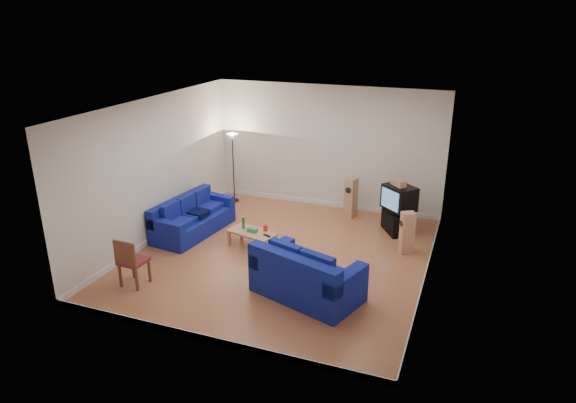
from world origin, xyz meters
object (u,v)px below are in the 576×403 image
(sofa_loveseat, at_px, (305,279))
(coffee_table, at_px, (252,234))
(television, at_px, (399,198))
(sofa_three_seat, at_px, (192,220))
(tv_stand, at_px, (396,222))

(sofa_loveseat, height_order, coffee_table, sofa_loveseat)
(television, bearing_deg, coffee_table, -104.10)
(coffee_table, bearing_deg, television, 35.22)
(television, bearing_deg, sofa_three_seat, -118.34)
(tv_stand, bearing_deg, television, 79.30)
(sofa_three_seat, bearing_deg, sofa_loveseat, 68.50)
(coffee_table, distance_m, tv_stand, 3.44)
(coffee_table, bearing_deg, sofa_loveseat, -41.56)
(tv_stand, relative_size, television, 0.88)
(sofa_three_seat, relative_size, coffee_table, 1.93)
(tv_stand, height_order, television, television)
(tv_stand, bearing_deg, sofa_loveseat, -47.69)
(sofa_loveseat, xyz_separation_m, tv_stand, (1.04, 3.55, -0.12))
(coffee_table, xyz_separation_m, television, (2.83, 2.00, 0.53))
(sofa_loveseat, relative_size, tv_stand, 2.72)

